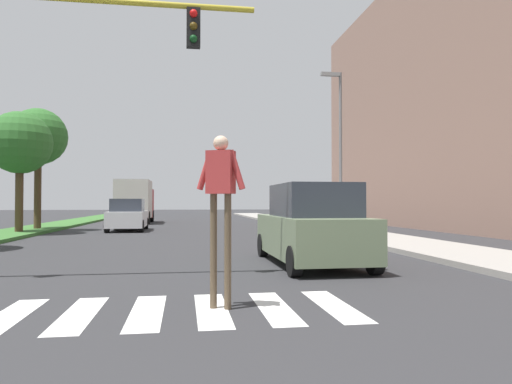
{
  "coord_description": "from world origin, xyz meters",
  "views": [
    {
      "loc": [
        0.5,
        0.12,
        1.53
      ],
      "look_at": [
        3.13,
        17.27,
        1.91
      ],
      "focal_mm": 33.05,
      "sensor_mm": 36.0,
      "label": 1
    }
  ],
  "objects": [
    {
      "name": "ground_plane",
      "position": [
        0.0,
        30.0,
        0.0
      ],
      "size": [
        140.0,
        140.0,
        0.0
      ],
      "primitive_type": "plane",
      "color": "#2D2D30"
    },
    {
      "name": "crosswalk",
      "position": [
        0.0,
        6.85,
        0.0
      ],
      "size": [
        5.85,
        2.2,
        0.01
      ],
      "color": "silver",
      "rests_on": "ground_plane"
    },
    {
      "name": "median_strip",
      "position": [
        -7.47,
        28.0,
        0.07
      ],
      "size": [
        2.68,
        64.0,
        0.15
      ],
      "primitive_type": "cube",
      "color": "#386B2D",
      "rests_on": "ground_plane"
    },
    {
      "name": "tree_far",
      "position": [
        -7.21,
        23.79,
        4.32
      ],
      "size": [
        2.95,
        2.95,
        5.69
      ],
      "color": "#4C3823",
      "rests_on": "median_strip"
    },
    {
      "name": "tree_distant",
      "position": [
        -7.14,
        26.38,
        4.96
      ],
      "size": [
        2.97,
        2.97,
        6.35
      ],
      "color": "#4C3823",
      "rests_on": "median_strip"
    },
    {
      "name": "sidewalk_right",
      "position": [
        8.27,
        28.0,
        0.07
      ],
      "size": [
        3.0,
        64.0,
        0.15
      ],
      "primitive_type": "cube",
      "color": "#9E9991",
      "rests_on": "ground_plane"
    },
    {
      "name": "street_lamp_right",
      "position": [
        7.68,
        21.32,
        4.59
      ],
      "size": [
        1.02,
        0.24,
        7.5
      ],
      "color": "slate",
      "rests_on": "sidewalk_right"
    },
    {
      "name": "pedestrian_performer",
      "position": [
        1.03,
        6.89,
        1.66
      ],
      "size": [
        0.71,
        0.4,
        2.49
      ],
      "color": "brown",
      "rests_on": "ground_plane"
    },
    {
      "name": "suv_crossing",
      "position": [
        3.59,
        11.33,
        0.93
      ],
      "size": [
        1.99,
        4.61,
        1.97
      ],
      "color": "gray",
      "rests_on": "ground_plane"
    },
    {
      "name": "sedan_midblock",
      "position": [
        -2.48,
        26.12,
        0.79
      ],
      "size": [
        1.92,
        4.11,
        1.71
      ],
      "color": "silver",
      "rests_on": "ground_plane"
    },
    {
      "name": "truck_box_delivery",
      "position": [
        -3.05,
        35.56,
        1.63
      ],
      "size": [
        2.4,
        6.2,
        3.1
      ],
      "color": "maroon",
      "rests_on": "ground_plane"
    }
  ]
}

